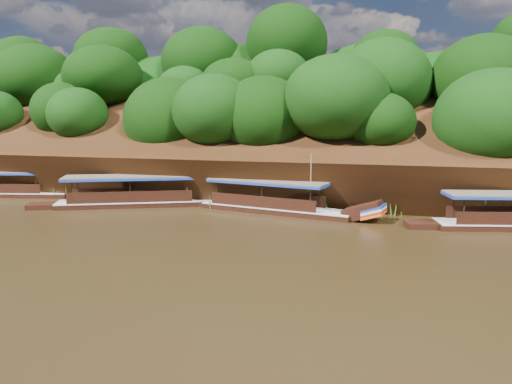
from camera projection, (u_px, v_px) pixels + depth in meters
ground at (282, 244)px, 27.59m from camera, size 160.00×160.00×0.00m
riverbank at (330, 167)px, 48.96m from camera, size 120.00×30.06×19.40m
boat_1 at (285, 206)px, 35.92m from camera, size 13.61×4.62×4.94m
boat_2 at (152, 199)px, 38.86m from camera, size 14.70×7.77×5.61m
boat_3 at (17, 191)px, 43.06m from camera, size 12.52×4.44×2.64m
reeds at (255, 197)px, 37.60m from camera, size 50.49×2.47×2.12m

